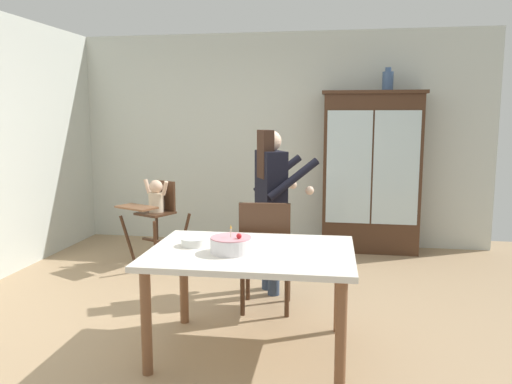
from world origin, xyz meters
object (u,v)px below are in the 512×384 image
china_cabinet (371,172)px  adult_person (272,191)px  high_chair_with_toddler (155,206)px  ceramic_vase (388,81)px  dining_table (251,263)px  dining_chair_far_side (265,249)px  birthday_cake (231,245)px  serving_bowl (194,242)px

china_cabinet → adult_person: size_ratio=1.27×
high_chair_with_toddler → ceramic_vase: bearing=46.4°
china_cabinet → dining_table: size_ratio=1.36×
adult_person → dining_chair_far_side: (0.02, -0.52, -0.41)m
china_cabinet → dining_chair_far_side: china_cabinet is taller
ceramic_vase → high_chair_with_toddler: size_ratio=0.28×
adult_person → birthday_cake: (-0.09, -1.35, -0.17)m
china_cabinet → ceramic_vase: size_ratio=7.23×
high_chair_with_toddler → serving_bowl: (1.03, -1.96, 0.11)m
ceramic_vase → birthday_cake: bearing=-112.0°
birthday_cake → dining_chair_far_side: size_ratio=0.29×
ceramic_vase → dining_table: 3.46m
dining_chair_far_side → birthday_cake: bearing=78.0°
adult_person → ceramic_vase: bearing=-61.6°
china_cabinet → high_chair_with_toddler: 2.61m
china_cabinet → adult_person: bearing=-120.1°
china_cabinet → birthday_cake: 3.24m
high_chair_with_toddler → dining_table: bearing=-28.1°
serving_bowl → dining_chair_far_side: dining_chair_far_side is taller
china_cabinet → adult_person: china_cabinet is taller
dining_table → dining_chair_far_side: size_ratio=1.49×
dining_table → serving_bowl: serving_bowl is taller
serving_bowl → ceramic_vase: bearing=62.2°
adult_person → birthday_cake: 1.36m
birthday_cake → dining_chair_far_side: bearing=82.3°
dining_table → birthday_cake: bearing=-142.4°
ceramic_vase → high_chair_with_toddler: ceramic_vase is taller
dining_chair_far_side → dining_table: bearing=86.5°
dining_table → serving_bowl: bearing=174.5°
ceramic_vase → dining_chair_far_side: bearing=-116.8°
high_chair_with_toddler → china_cabinet: bearing=47.5°
adult_person → dining_table: size_ratio=1.07×
adult_person → dining_table: (0.03, -1.25, -0.32)m
birthday_cake → serving_bowl: size_ratio=1.56×
china_cabinet → dining_chair_far_side: size_ratio=2.03×
high_chair_with_toddler → dining_chair_far_side: dining_chair_far_side is taller
ceramic_vase → dining_chair_far_side: size_ratio=0.28×
dining_table → birthday_cake: birthday_cake is taller
birthday_cake → serving_bowl: birthday_cake is taller
high_chair_with_toddler → dining_chair_far_side: (1.44, -1.27, -0.10)m
high_chair_with_toddler → adult_person: size_ratio=0.62×
adult_person → birthday_cake: bearing=148.4°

